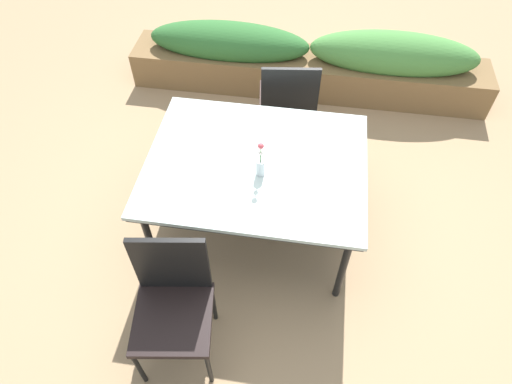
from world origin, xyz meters
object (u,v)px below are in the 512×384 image
dining_table (256,167)px  chair_far_side (288,99)px  flower_vase (260,163)px  planter_box (310,62)px  chair_near_left (173,299)px

dining_table → chair_far_side: (0.12, 0.93, -0.16)m
flower_vase → planter_box: flower_vase is taller
dining_table → chair_near_left: size_ratio=1.56×
dining_table → planter_box: dining_table is taller
dining_table → chair_near_left: 1.00m
chair_near_left → chair_far_side: (0.46, 1.86, 0.00)m
planter_box → flower_vase: bearing=-96.5°
chair_near_left → chair_far_side: 1.92m
chair_far_side → flower_vase: 1.08m
flower_vase → planter_box: 1.98m
dining_table → chair_near_left: (-0.34, -0.93, -0.16)m
dining_table → planter_box: size_ratio=0.42×
dining_table → planter_box: 1.85m
chair_far_side → planter_box: 0.90m
dining_table → chair_far_side: bearing=82.4°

